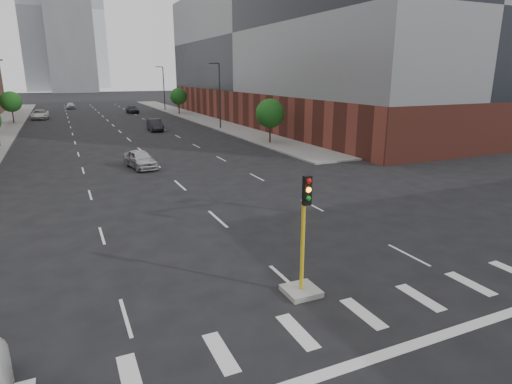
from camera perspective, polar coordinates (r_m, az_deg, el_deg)
sidewalk_left_far at (r=77.72m, az=-30.34°, el=7.83°), size 5.00×92.00×0.15m
sidewalk_right_far at (r=80.46m, az=-8.40°, el=9.95°), size 5.00×92.00×0.15m
building_right_main at (r=72.96m, az=6.13°, el=18.07°), size 24.00×70.00×22.00m
tower_left at (r=224.63m, az=-26.29°, el=21.03°), size 22.00×22.00×70.00m
tower_right at (r=265.50m, az=-22.12°, el=21.46°), size 20.00×20.00×80.00m
tower_mid at (r=203.60m, az=-23.59°, el=18.34°), size 18.00×18.00×44.00m
median_traffic_signal at (r=15.46m, az=6.19°, el=-10.19°), size 1.20×1.20×4.40m
streetlight_right_a at (r=61.58m, az=-4.95°, el=13.01°), size 1.60×0.22×9.07m
streetlight_right_b at (r=95.26m, az=-12.25°, el=13.59°), size 1.60×0.22×9.07m
tree_left_far at (r=78.37m, az=-29.88°, el=10.40°), size 3.20×3.20×4.85m
tree_right_near at (r=48.10m, az=1.89°, el=10.43°), size 3.20×3.20×4.85m
tree_right_far at (r=85.74m, az=-10.30°, el=12.43°), size 3.20×3.20×4.85m
car_near_left at (r=37.07m, az=-15.15°, el=4.25°), size 2.52×4.67×1.51m
car_mid_right at (r=61.37m, az=-13.32°, el=8.69°), size 1.86×4.86×1.58m
car_far_left at (r=84.06m, az=-26.86°, el=9.20°), size 2.97×5.88×1.59m
car_deep_right at (r=90.34m, az=-16.17°, el=10.51°), size 2.07×4.92×1.42m
car_distant at (r=106.29m, az=-23.50°, el=10.53°), size 1.73×4.29×1.46m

